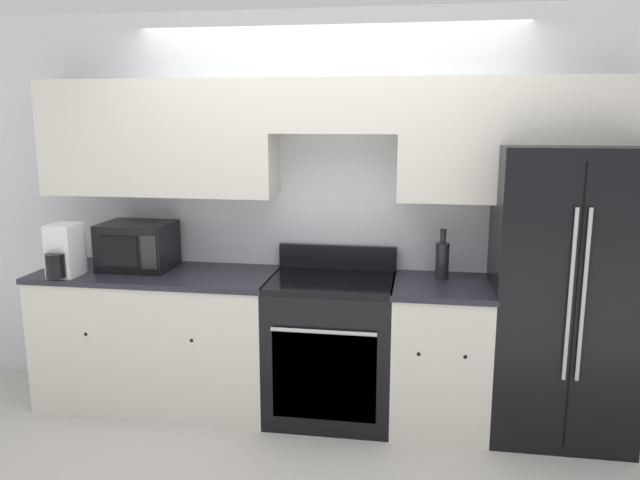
# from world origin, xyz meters

# --- Properties ---
(ground_plane) EXTENTS (12.00, 12.00, 0.00)m
(ground_plane) POSITION_xyz_m (0.00, 0.00, 0.00)
(ground_plane) COLOR beige
(wall_back) EXTENTS (8.00, 0.39, 2.60)m
(wall_back) POSITION_xyz_m (-0.00, 0.58, 1.50)
(wall_back) COLOR silver
(wall_back) RESTS_ON ground_plane
(lower_cabinets_left) EXTENTS (1.58, 0.64, 0.92)m
(lower_cabinets_left) POSITION_xyz_m (-1.10, 0.31, 0.46)
(lower_cabinets_left) COLOR silver
(lower_cabinets_left) RESTS_ON ground_plane
(lower_cabinets_right) EXTENTS (0.61, 0.64, 0.92)m
(lower_cabinets_right) POSITION_xyz_m (0.76, 0.31, 0.46)
(lower_cabinets_right) COLOR silver
(lower_cabinets_right) RESTS_ON ground_plane
(oven_range) EXTENTS (0.79, 0.65, 1.08)m
(oven_range) POSITION_xyz_m (0.07, 0.31, 0.46)
(oven_range) COLOR black
(oven_range) RESTS_ON ground_plane
(refrigerator) EXTENTS (0.82, 0.77, 1.76)m
(refrigerator) POSITION_xyz_m (1.47, 0.37, 0.88)
(refrigerator) COLOR black
(refrigerator) RESTS_ON ground_plane
(microwave) EXTENTS (0.46, 0.37, 0.31)m
(microwave) POSITION_xyz_m (-1.25, 0.38, 1.07)
(microwave) COLOR black
(microwave) RESTS_ON lower_cabinets_left
(bottle) EXTENTS (0.08, 0.08, 0.32)m
(bottle) POSITION_xyz_m (0.76, 0.44, 1.04)
(bottle) COLOR black
(bottle) RESTS_ON lower_cabinets_right
(coffee_maker) EXTENTS (0.17, 0.28, 0.34)m
(coffee_maker) POSITION_xyz_m (-1.62, 0.11, 1.08)
(coffee_maker) COLOR white
(coffee_maker) RESTS_ON lower_cabinets_left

